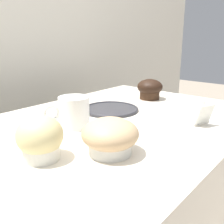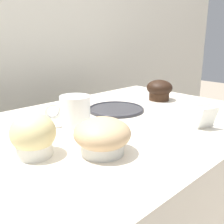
% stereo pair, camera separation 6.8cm
% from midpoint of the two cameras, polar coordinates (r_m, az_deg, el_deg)
% --- Properties ---
extents(wall_back, '(3.20, 0.10, 1.80)m').
position_cam_midpoint_polar(wall_back, '(1.21, -19.30, 3.20)').
color(wall_back, beige).
rests_on(wall_back, ground).
extents(muffin_front_center, '(0.09, 0.09, 0.09)m').
position_cam_midpoint_polar(muffin_front_center, '(0.54, -13.35, -5.13)').
color(muffin_front_center, white).
rests_on(muffin_front_center, display_counter).
extents(muffin_back_left, '(0.12, 0.12, 0.08)m').
position_cam_midpoint_polar(muffin_back_left, '(0.54, 1.51, -5.36)').
color(muffin_back_left, silver).
rests_on(muffin_back_left, display_counter).
extents(muffin_back_right, '(0.10, 0.10, 0.08)m').
position_cam_midpoint_polar(muffin_back_right, '(1.01, 12.20, 4.74)').
color(muffin_back_right, '#392417').
rests_on(muffin_back_right, display_counter).
extents(coffee_cup, '(0.12, 0.08, 0.08)m').
position_cam_midpoint_polar(coffee_cup, '(0.70, -5.46, 0.30)').
color(coffee_cup, white).
rests_on(coffee_cup, display_counter).
extents(serving_plate, '(0.18, 0.18, 0.01)m').
position_cam_midpoint_polar(serving_plate, '(0.86, 3.16, 0.61)').
color(serving_plate, '#2D2D33').
rests_on(serving_plate, display_counter).
extents(price_card, '(0.06, 0.06, 0.06)m').
position_cam_midpoint_polar(price_card, '(0.74, 22.23, -1.02)').
color(price_card, white).
rests_on(price_card, display_counter).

